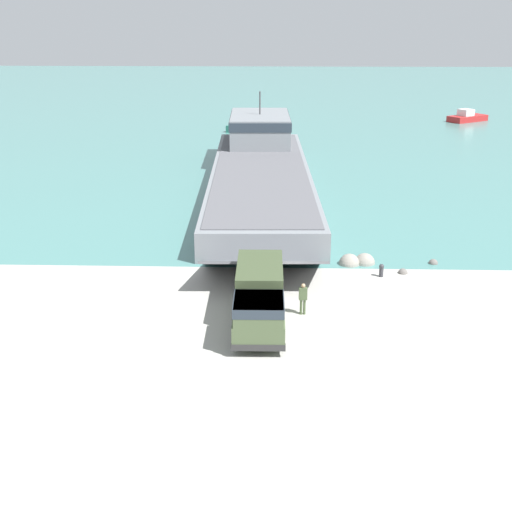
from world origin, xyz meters
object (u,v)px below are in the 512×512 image
landing_craft (260,164)px  soldier_on_ramp (303,297)px  moored_boat_a (467,117)px  mooring_bollard (381,270)px  military_truck (259,297)px  moored_boat_b (247,124)px

landing_craft → soldier_on_ramp: bearing=-86.2°
soldier_on_ramp → moored_boat_a: size_ratio=0.27×
soldier_on_ramp → mooring_bollard: bearing=-44.2°
landing_craft → military_truck: landing_craft is taller
soldier_on_ramp → mooring_bollard: (5.03, 6.00, -0.59)m
military_truck → soldier_on_ramp: 2.73m
moored_boat_a → mooring_bollard: (-21.73, -67.30, -0.16)m
military_truck → mooring_bollard: military_truck is taller
soldier_on_ramp → moored_boat_b: (-5.95, 64.83, -0.38)m
soldier_on_ramp → moored_boat_b: bearing=1.1°
landing_craft → moored_boat_b: (-2.78, 33.50, -1.16)m
military_truck → landing_craft: bearing=-179.4°
landing_craft → military_truck: (0.85, -32.71, -0.30)m
soldier_on_ramp → moored_boat_a: (26.76, 73.30, -0.43)m
mooring_bollard → military_truck: bearing=-134.9°
soldier_on_ramp → military_truck: bearing=116.7°
moored_boat_b → mooring_bollard: 59.85m
moored_boat_b → mooring_bollard: moored_boat_b is taller
moored_boat_a → moored_boat_b: moored_boat_b is taller
landing_craft → mooring_bollard: 26.66m
landing_craft → soldier_on_ramp: landing_craft is taller
military_truck → moored_boat_a: 80.14m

